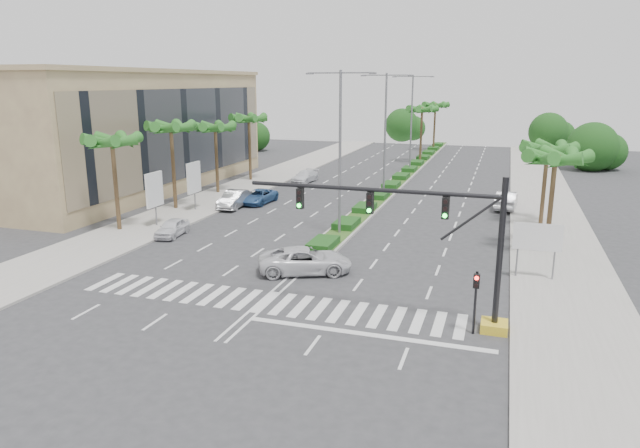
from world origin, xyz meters
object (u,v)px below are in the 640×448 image
(car_parked_c, at_px, (259,197))
(car_parked_b, at_px, (234,199))
(car_crossing, at_px, (305,260))
(car_parked_a, at_px, (172,228))
(car_parked_d, at_px, (305,176))
(car_right, at_px, (506,200))

(car_parked_c, bearing_deg, car_parked_b, -115.92)
(car_parked_c, xyz_separation_m, car_crossing, (10.89, -17.59, 0.12))
(car_parked_b, bearing_deg, car_parked_c, 57.35)
(car_parked_a, relative_size, car_parked_c, 0.79)
(car_parked_d, bearing_deg, car_parked_a, -87.12)
(car_parked_a, xyz_separation_m, car_right, (23.60, 17.44, 0.18))
(car_parked_b, xyz_separation_m, car_crossing, (12.23, -15.22, -0.01))
(car_parked_b, xyz_separation_m, car_parked_d, (1.59, 14.76, -0.13))
(car_parked_c, xyz_separation_m, car_parked_d, (0.24, 12.39, -0.00))
(car_parked_b, xyz_separation_m, car_right, (23.60, 7.08, 0.03))
(car_right, bearing_deg, car_parked_b, 20.60)
(car_parked_d, height_order, car_crossing, car_crossing)
(car_parked_d, bearing_deg, car_crossing, -63.95)
(car_parked_d, xyz_separation_m, car_crossing, (10.65, -29.98, 0.12))
(car_parked_d, height_order, car_right, car_right)
(car_parked_a, xyz_separation_m, car_parked_b, (0.00, 10.36, 0.15))
(car_crossing, distance_m, car_right, 25.03)
(car_parked_c, distance_m, car_crossing, 20.69)
(car_parked_c, relative_size, car_crossing, 0.85)
(car_crossing, bearing_deg, car_right, -50.49)
(car_parked_c, xyz_separation_m, car_right, (22.25, 4.71, 0.16))
(car_parked_a, distance_m, car_parked_b, 10.36)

